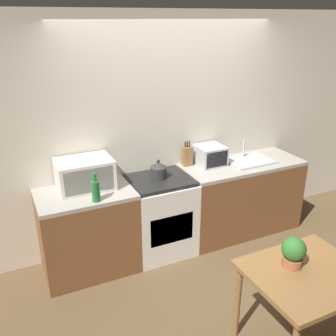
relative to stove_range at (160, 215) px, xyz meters
name	(u,v)px	position (x,y,z in m)	size (l,w,h in m)	color
ground_plane	(206,272)	(0.26, -0.60, -0.45)	(16.00, 16.00, 0.00)	brown
wall_back	(169,132)	(0.26, 0.34, 0.85)	(10.00, 0.06, 2.60)	beige
counter_left_run	(88,232)	(-0.82, 0.00, 0.00)	(0.95, 0.62, 0.90)	brown
counter_right_run	(240,197)	(1.08, 0.00, 0.00)	(1.48, 0.62, 0.90)	brown
stove_range	(160,215)	(0.00, 0.00, 0.00)	(0.68, 0.62, 0.90)	silver
kettle	(158,170)	(-0.01, 0.02, 0.54)	(0.18, 0.18, 0.21)	#2D2D2D
microwave	(85,174)	(-0.78, 0.10, 0.61)	(0.55, 0.39, 0.31)	silver
bottle	(96,190)	(-0.76, -0.23, 0.56)	(0.08, 0.08, 0.28)	#1E662D
knife_block	(187,156)	(0.44, 0.22, 0.57)	(0.10, 0.08, 0.30)	brown
toaster_oven	(210,155)	(0.70, 0.13, 0.57)	(0.31, 0.32, 0.23)	#ADAFB5
sink_basin	(250,160)	(1.19, 0.01, 0.47)	(0.55, 0.39, 0.24)	#ADAFB5
dining_table	(306,283)	(0.44, -1.74, 0.20)	(0.88, 0.75, 0.74)	brown
potted_plant	(293,252)	(0.38, -1.63, 0.42)	(0.18, 0.18, 0.24)	#9E5B3D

